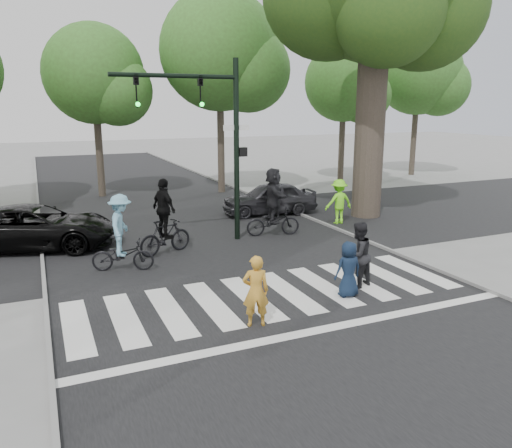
{
  "coord_description": "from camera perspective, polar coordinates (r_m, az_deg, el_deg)",
  "views": [
    {
      "loc": [
        -4.94,
        -9.35,
        4.51
      ],
      "look_at": [
        0.5,
        3.0,
        1.3
      ],
      "focal_mm": 35.0,
      "sensor_mm": 36.0,
      "label": 1
    }
  ],
  "objects": [
    {
      "name": "ground",
      "position": [
        11.5,
        3.81,
        -9.75
      ],
      "size": [
        120.0,
        120.0,
        0.0
      ],
      "primitive_type": "plane",
      "color": "gray",
      "rests_on": "ground"
    },
    {
      "name": "road_stem",
      "position": [
        15.83,
        -4.59,
        -3.2
      ],
      "size": [
        10.0,
        70.0,
        0.01
      ],
      "primitive_type": "cube",
      "color": "black",
      "rests_on": "ground"
    },
    {
      "name": "road_cross",
      "position": [
        18.59,
        -7.65,
        -0.76
      ],
      "size": [
        70.0,
        10.0,
        0.01
      ],
      "primitive_type": "cube",
      "color": "black",
      "rests_on": "ground"
    },
    {
      "name": "curb_left",
      "position": [
        15.03,
        -23.15,
        -5.0
      ],
      "size": [
        0.1,
        70.0,
        0.1
      ],
      "primitive_type": "cube",
      "color": "gray",
      "rests_on": "ground"
    },
    {
      "name": "curb_right",
      "position": [
        18.05,
        10.72,
        -1.17
      ],
      "size": [
        0.1,
        70.0,
        0.1
      ],
      "primitive_type": "cube",
      "color": "gray",
      "rests_on": "ground"
    },
    {
      "name": "crosswalk",
      "position": [
        12.04,
        2.34,
        -8.59
      ],
      "size": [
        10.0,
        3.85,
        0.01
      ],
      "color": "silver",
      "rests_on": "ground"
    },
    {
      "name": "traffic_signal",
      "position": [
        16.44,
        -5.06,
        11.21
      ],
      "size": [
        4.45,
        0.29,
        6.0
      ],
      "color": "black",
      "rests_on": "ground"
    },
    {
      "name": "bg_tree_2",
      "position": [
        26.19,
        -17.42,
        15.58
      ],
      "size": [
        5.04,
        4.8,
        8.4
      ],
      "color": "brown",
      "rests_on": "ground"
    },
    {
      "name": "bg_tree_3",
      "position": [
        26.41,
        -3.36,
        18.65
      ],
      "size": [
        6.3,
        6.0,
        10.2
      ],
      "color": "brown",
      "rests_on": "ground"
    },
    {
      "name": "bg_tree_4",
      "position": [
        30.74,
        10.58,
        15.27
      ],
      "size": [
        4.83,
        4.6,
        8.15
      ],
      "color": "brown",
      "rests_on": "ground"
    },
    {
      "name": "bg_tree_5",
      "position": [
        34.94,
        18.63,
        15.76
      ],
      "size": [
        5.67,
        5.4,
        9.3
      ],
      "color": "brown",
      "rests_on": "ground"
    },
    {
      "name": "pedestrian_woman",
      "position": [
        10.41,
        -0.03,
        -7.68
      ],
      "size": [
        0.64,
        0.5,
        1.54
      ],
      "primitive_type": "imported",
      "rotation": [
        0.0,
        0.0,
        2.87
      ],
      "color": "gold",
      "rests_on": "ground"
    },
    {
      "name": "pedestrian_child",
      "position": [
        12.21,
        10.52,
        -5.11
      ],
      "size": [
        0.68,
        0.46,
        1.37
      ],
      "primitive_type": "imported",
      "rotation": [
        0.0,
        0.0,
        3.11
      ],
      "color": "#132138",
      "rests_on": "ground"
    },
    {
      "name": "pedestrian_adult",
      "position": [
        12.86,
        11.56,
        -3.46
      ],
      "size": [
        0.97,
        0.85,
        1.69
      ],
      "primitive_type": "imported",
      "rotation": [
        0.0,
        0.0,
        3.43
      ],
      "color": "black",
      "rests_on": "ground"
    },
    {
      "name": "cyclist_left",
      "position": [
        14.29,
        -15.11,
        -1.56
      ],
      "size": [
        1.81,
        1.26,
        2.17
      ],
      "color": "black",
      "rests_on": "ground"
    },
    {
      "name": "cyclist_mid",
      "position": [
        15.63,
        -10.39,
        0.07
      ],
      "size": [
        1.88,
        1.19,
        2.37
      ],
      "color": "black",
      "rests_on": "ground"
    },
    {
      "name": "cyclist_right",
      "position": [
        17.56,
        1.97,
        2.1
      ],
      "size": [
        2.0,
        1.85,
        2.41
      ],
      "color": "black",
      "rests_on": "ground"
    },
    {
      "name": "car_suv",
      "position": [
        17.52,
        -23.88,
        -0.33
      ],
      "size": [
        5.54,
        3.74,
        1.41
      ],
      "primitive_type": "imported",
      "rotation": [
        0.0,
        0.0,
        1.27
      ],
      "color": "black",
      "rests_on": "ground"
    },
    {
      "name": "car_grey",
      "position": [
        21.19,
        1.52,
        2.96
      ],
      "size": [
        4.14,
        2.08,
        1.36
      ],
      "primitive_type": "imported",
      "rotation": [
        0.0,
        0.0,
        -1.69
      ],
      "color": "#2C2B30",
      "rests_on": "ground"
    },
    {
      "name": "bystander_hivis",
      "position": [
        19.67,
        9.44,
        2.54
      ],
      "size": [
        1.15,
        0.69,
        1.74
      ],
      "primitive_type": "imported",
      "rotation": [
        0.0,
        0.0,
        3.1
      ],
      "color": "#7EFF21",
      "rests_on": "ground"
    },
    {
      "name": "bystander_dark",
      "position": [
        19.96,
        2.07,
        3.1
      ],
      "size": [
        0.79,
        0.62,
        1.9
      ],
      "primitive_type": "imported",
      "rotation": [
        0.0,
        0.0,
        3.4
      ],
      "color": "black",
      "rests_on": "ground"
    }
  ]
}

